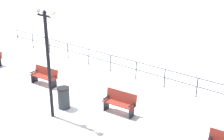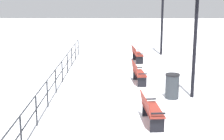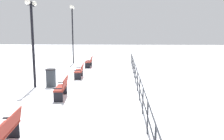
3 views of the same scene
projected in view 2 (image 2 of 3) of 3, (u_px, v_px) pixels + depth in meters
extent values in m
plane|color=white|center=(146.00, 100.00, 12.85)|extent=(80.00, 80.00, 0.00)
cube|color=maroon|center=(153.00, 109.00, 10.43)|extent=(0.60, 1.58, 0.04)
cube|color=maroon|center=(145.00, 103.00, 10.36)|extent=(0.23, 1.55, 0.40)
cube|color=black|center=(157.00, 125.00, 9.83)|extent=(0.43, 0.09, 0.46)
cube|color=black|center=(149.00, 109.00, 11.13)|extent=(0.43, 0.09, 0.46)
cube|color=black|center=(158.00, 113.00, 9.75)|extent=(0.43, 0.11, 0.04)
cube|color=black|center=(150.00, 99.00, 11.05)|extent=(0.43, 0.11, 0.04)
cube|color=maroon|center=(140.00, 73.00, 15.06)|extent=(0.57, 1.50, 0.04)
cube|color=maroon|center=(135.00, 68.00, 14.98)|extent=(0.26, 1.47, 0.47)
cube|color=black|center=(142.00, 82.00, 14.50)|extent=(0.39, 0.09, 0.47)
cube|color=black|center=(137.00, 75.00, 15.72)|extent=(0.39, 0.09, 0.47)
cube|color=black|center=(143.00, 74.00, 14.42)|extent=(0.40, 0.11, 0.04)
cube|color=black|center=(138.00, 67.00, 15.64)|extent=(0.40, 0.11, 0.04)
cube|color=maroon|center=(138.00, 54.00, 19.69)|extent=(0.60, 1.55, 0.04)
cube|color=maroon|center=(134.00, 50.00, 19.62)|extent=(0.25, 1.51, 0.41)
cube|color=black|center=(140.00, 60.00, 19.10)|extent=(0.41, 0.09, 0.47)
cube|color=black|center=(136.00, 56.00, 20.37)|extent=(0.41, 0.09, 0.47)
cube|color=black|center=(140.00, 54.00, 19.02)|extent=(0.41, 0.11, 0.04)
cube|color=black|center=(136.00, 50.00, 20.30)|extent=(0.41, 0.11, 0.04)
cylinder|color=black|center=(195.00, 42.00, 12.68)|extent=(0.13, 0.13, 4.37)
cylinder|color=black|center=(162.00, 19.00, 21.53)|extent=(0.15, 0.15, 4.58)
cylinder|color=#26282D|center=(21.00, 134.00, 8.58)|extent=(0.05, 0.05, 0.97)
cylinder|color=#26282D|center=(36.00, 111.00, 10.26)|extent=(0.05, 0.05, 0.97)
cylinder|color=#26282D|center=(47.00, 94.00, 11.93)|extent=(0.05, 0.05, 0.97)
cylinder|color=#26282D|center=(56.00, 81.00, 13.60)|extent=(0.05, 0.05, 0.97)
cylinder|color=#26282D|center=(62.00, 72.00, 15.28)|extent=(0.05, 0.05, 0.97)
cylinder|color=#26282D|center=(67.00, 64.00, 16.95)|extent=(0.05, 0.05, 0.97)
cylinder|color=#26282D|center=(72.00, 57.00, 18.62)|extent=(0.05, 0.05, 0.97)
cylinder|color=#26282D|center=(75.00, 52.00, 20.30)|extent=(0.05, 0.05, 0.97)
cylinder|color=#26282D|center=(78.00, 47.00, 21.97)|extent=(0.05, 0.05, 0.97)
cylinder|color=#26282D|center=(51.00, 75.00, 12.66)|extent=(0.04, 18.90, 0.04)
cylinder|color=#26282D|center=(52.00, 86.00, 12.76)|extent=(0.04, 18.90, 0.04)
cylinder|color=#2D3338|center=(172.00, 87.00, 12.92)|extent=(0.52, 0.52, 0.91)
cylinder|color=black|center=(173.00, 75.00, 12.81)|extent=(0.55, 0.55, 0.06)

